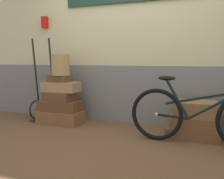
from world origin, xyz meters
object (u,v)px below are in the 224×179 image
Objects in this scene: suitcase_1 at (61,106)px; bicycle at (198,117)px; suitcase_3 at (62,87)px; suitcase_6 at (194,121)px; suitcase_5 at (193,132)px; luggage_trolley at (44,103)px; suitcase_0 at (61,117)px; suitcase_7 at (195,109)px; wicker_basket at (61,65)px; suitcase_4 at (59,79)px; suitcase_2 at (59,96)px.

bicycle reaches higher than suitcase_1.
suitcase_6 is (2.09, -0.01, -0.40)m from suitcase_3.
bicycle is at bearing -9.57° from suitcase_1.
suitcase_3 reaches higher than suitcase_5.
suitcase_1 is 0.49× the size of luggage_trolley.
suitcase_0 is 0.41× the size of bicycle.
suitcase_3 is at bearing 178.73° from suitcase_7.
suitcase_1 reaches higher than suitcase_6.
bicycle is (2.16, -0.37, 0.07)m from suitcase_1.
suitcase_0 is at bearing -179.83° from suitcase_7.
suitcase_3 is at bearing 104.31° from wicker_basket.
wicker_basket is (0.01, -0.02, 0.36)m from suitcase_3.
suitcase_6 is at bearing -133.64° from suitcase_7.
suitcase_6 is (-0.00, 0.04, 0.13)m from suitcase_5.
suitcase_1 is 0.44m from suitcase_4.
luggage_trolley is 0.82× the size of bicycle.
suitcase_5 is at bearing 100.28° from bicycle.
wicker_basket reaches higher than suitcase_7.
suitcase_0 is at bearing -78.20° from wicker_basket.
suitcase_0 is at bearing -78.36° from suitcase_3.
suitcase_2 reaches higher than suitcase_1.
suitcase_1 is 1.00× the size of suitcase_5.
suitcase_2 reaches higher than suitcase_0.
suitcase_0 is 0.85m from wicker_basket.
suitcase_5 is 2.48m from luggage_trolley.
suitcase_7 is at bearing 1.31° from suitcase_1.
suitcase_3 is 1.56× the size of suitcase_4.
luggage_trolley reaches higher than suitcase_6.
wicker_basket is (0.03, 0.01, 0.51)m from suitcase_2.
suitcase_1 is at bearing 132.99° from suitcase_0.
suitcase_2 is 0.86× the size of suitcase_3.
wicker_basket is 0.76m from luggage_trolley.
suitcase_5 is at bearing -2.68° from suitcase_3.
bicycle is at bearing -84.87° from suitcase_6.
suitcase_5 is at bearing -2.04° from luggage_trolley.
suitcase_4 reaches higher than suitcase_1.
suitcase_2 is (-0.04, 0.02, 0.34)m from suitcase_0.
suitcase_6 is (2.07, 0.04, 0.10)m from suitcase_0.
luggage_trolley is (-0.38, 0.04, -0.29)m from suitcase_3.
suitcase_1 is at bearing -98.87° from suitcase_3.
suitcase_7 is at bearing 5.93° from suitcase_2.
suitcase_0 is 0.51× the size of luggage_trolley.
wicker_basket is at bearing -76.96° from suitcase_3.
suitcase_3 is 2.11m from suitcase_7.
wicker_basket is (-2.08, 0.03, 0.89)m from suitcase_5.
suitcase_7 is (2.12, 0.04, -0.07)m from suitcase_2.
suitcase_7 is 0.33× the size of bicycle.
luggage_trolley is (-0.39, 0.09, 0.20)m from suitcase_0.
suitcase_4 reaches higher than suitcase_2.
bicycle reaches higher than suitcase_7.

